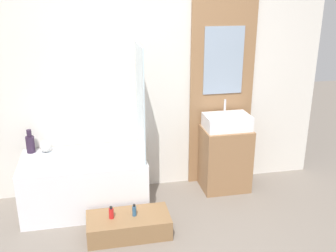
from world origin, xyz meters
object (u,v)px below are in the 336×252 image
object	(u,v)px
bottle_soap_primary	(111,213)
wooden_step_bench	(129,225)
sink	(227,122)
bathtub	(85,183)
vase_round_light	(46,146)
vase_tall_dark	(30,143)
bottle_soap_secondary	(134,211)

from	to	relation	value
bottle_soap_primary	wooden_step_bench	bearing A→B (deg)	-0.00
sink	bathtub	bearing A→B (deg)	-175.59
bathtub	bottle_soap_primary	bearing A→B (deg)	-68.06
bathtub	bottle_soap_primary	world-z (taller)	bathtub
vase_round_light	bottle_soap_primary	distance (m)	1.08
vase_tall_dark	bottle_soap_secondary	distance (m)	1.35
vase_round_light	wooden_step_bench	bearing A→B (deg)	-46.52
wooden_step_bench	vase_tall_dark	xyz separation A→B (m)	(-0.92, 0.82, 0.58)
bottle_soap_primary	vase_tall_dark	bearing A→B (deg)	132.73
bathtub	vase_round_light	world-z (taller)	vase_round_light
vase_round_light	bathtub	bearing A→B (deg)	-31.42
wooden_step_bench	bathtub	bearing A→B (deg)	123.90
bottle_soap_secondary	sink	bearing A→B (deg)	31.71
vase_tall_dark	sink	bearing A→B (deg)	-3.48
wooden_step_bench	bottle_soap_primary	size ratio (longest dim) A/B	6.41
vase_tall_dark	vase_round_light	size ratio (longest dim) A/B	1.98
wooden_step_bench	vase_round_light	size ratio (longest dim) A/B	6.14
bathtub	bottle_soap_secondary	world-z (taller)	bathtub
wooden_step_bench	bottle_soap_secondary	bearing A→B (deg)	0.00
bathtub	sink	distance (m)	1.66
vase_tall_dark	bottle_soap_secondary	world-z (taller)	vase_tall_dark
vase_tall_dark	bottle_soap_secondary	size ratio (longest dim) A/B	2.12
wooden_step_bench	vase_tall_dark	size ratio (longest dim) A/B	3.10
sink	bottle_soap_primary	xyz separation A→B (m)	(-1.34, -0.70, -0.56)
sink	bottle_soap_secondary	size ratio (longest dim) A/B	4.19
vase_round_light	bottle_soap_secondary	size ratio (longest dim) A/B	1.07
bathtub	wooden_step_bench	xyz separation A→B (m)	(0.39, -0.57, -0.19)
vase_tall_dark	vase_round_light	bearing A→B (deg)	-6.89
vase_tall_dark	bottle_soap_primary	distance (m)	1.20
wooden_step_bench	vase_tall_dark	bearing A→B (deg)	138.03
vase_tall_dark	bottle_soap_primary	xyz separation A→B (m)	(0.76, -0.82, -0.43)
bottle_soap_primary	bathtub	bearing A→B (deg)	111.94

